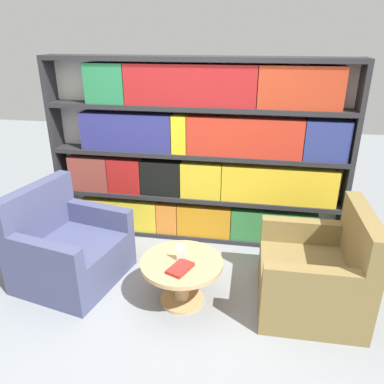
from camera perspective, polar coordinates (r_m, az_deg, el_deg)
ground_plane at (r=3.51m, az=-3.37°, el=-17.55°), size 14.00×14.00×0.00m
bookshelf at (r=4.21m, az=1.19°, el=5.65°), size 3.33×0.30×2.07m
armchair_left at (r=3.92m, az=-18.36°, el=-8.44°), size 1.05×1.09×0.95m
armchair_right at (r=3.55m, az=18.36°, el=-12.00°), size 0.88×0.94×0.95m
coffee_table at (r=3.43m, az=-1.58°, el=-12.19°), size 0.73×0.73×0.43m
table_sign at (r=3.31m, az=-1.62°, el=-9.36°), size 0.08×0.06×0.18m
stray_book at (r=3.24m, az=-1.80°, el=-11.53°), size 0.23×0.28×0.03m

